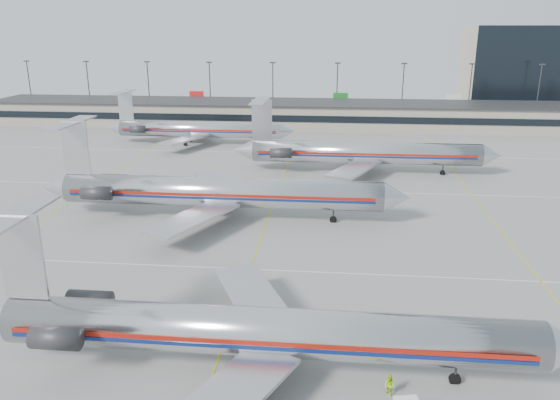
# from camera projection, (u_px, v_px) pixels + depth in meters

# --- Properties ---
(ground) EXTENTS (260.00, 260.00, 0.00)m
(ground) POSITION_uv_depth(u_px,v_px,m) (234.00, 316.00, 48.97)
(ground) COLOR gray
(ground) RESTS_ON ground
(apron_markings) EXTENTS (160.00, 0.15, 0.02)m
(apron_markings) POSITION_uv_depth(u_px,v_px,m) (250.00, 269.00, 58.45)
(apron_markings) COLOR silver
(apron_markings) RESTS_ON ground
(terminal) EXTENTS (162.00, 17.00, 6.25)m
(terminal) POSITION_uv_depth(u_px,v_px,m) (301.00, 114.00, 140.85)
(terminal) COLOR gray
(terminal) RESTS_ON ground
(light_mast_row) EXTENTS (163.60, 0.40, 15.28)m
(light_mast_row) POSITION_uv_depth(u_px,v_px,m) (305.00, 87.00, 152.49)
(light_mast_row) COLOR #38383D
(light_mast_row) RESTS_ON ground
(distant_building) EXTENTS (30.00, 20.00, 25.00)m
(distant_building) POSITION_uv_depth(u_px,v_px,m) (518.00, 70.00, 160.60)
(distant_building) COLOR tan
(distant_building) RESTS_ON ground
(jet_foreground) EXTENTS (46.06, 27.12, 12.06)m
(jet_foreground) POSITION_uv_depth(u_px,v_px,m) (254.00, 330.00, 40.15)
(jet_foreground) COLOR silver
(jet_foreground) RESTS_ON ground
(jet_second_row) EXTENTS (49.85, 29.35, 13.05)m
(jet_second_row) POSITION_uv_depth(u_px,v_px,m) (214.00, 192.00, 72.77)
(jet_second_row) COLOR silver
(jet_second_row) RESTS_ON ground
(jet_third_row) EXTENTS (46.67, 28.71, 12.76)m
(jet_third_row) POSITION_uv_depth(u_px,v_px,m) (359.00, 152.00, 95.64)
(jet_third_row) COLOR silver
(jet_third_row) RESTS_ON ground
(jet_back_row) EXTENTS (41.93, 25.79, 11.47)m
(jet_back_row) POSITION_uv_depth(u_px,v_px,m) (196.00, 129.00, 119.27)
(jet_back_row) COLOR silver
(jet_back_row) RESTS_ON ground
(belt_loader) EXTENTS (4.20, 2.29, 2.15)m
(belt_loader) POSITION_uv_depth(u_px,v_px,m) (232.00, 387.00, 38.45)
(belt_loader) COLOR gray
(belt_loader) RESTS_ON ground
(ramp_worker_near) EXTENTS (0.63, 0.69, 1.58)m
(ramp_worker_near) POSITION_uv_depth(u_px,v_px,m) (238.00, 370.00, 40.02)
(ramp_worker_near) COLOR #B3CB13
(ramp_worker_near) RESTS_ON ground
(ramp_worker_far) EXTENTS (1.00, 1.00, 1.64)m
(ramp_worker_far) POSITION_uv_depth(u_px,v_px,m) (389.00, 386.00, 38.24)
(ramp_worker_far) COLOR #B1EC16
(ramp_worker_far) RESTS_ON ground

